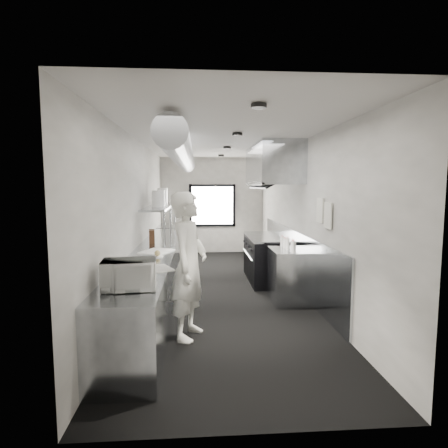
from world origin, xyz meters
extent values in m
cube|color=black|center=(0.00, 0.00, 0.00)|extent=(3.00, 8.00, 0.01)
cube|color=beige|center=(0.00, 0.00, 2.80)|extent=(3.00, 8.00, 0.01)
cube|color=silver|center=(0.00, 4.00, 1.40)|extent=(3.00, 0.02, 2.80)
cube|color=silver|center=(0.00, -4.00, 1.40)|extent=(3.00, 0.02, 2.80)
cube|color=silver|center=(-1.50, 0.00, 1.40)|extent=(0.02, 8.00, 2.80)
cube|color=silver|center=(1.50, 0.00, 1.40)|extent=(0.02, 8.00, 2.80)
cube|color=gray|center=(1.48, 0.30, 0.55)|extent=(0.03, 5.50, 1.10)
cylinder|color=#919499|center=(-0.70, 0.40, 2.55)|extent=(0.40, 6.40, 0.40)
cube|color=white|center=(0.00, 3.96, 1.40)|extent=(1.20, 0.03, 1.10)
cube|color=black|center=(0.00, 3.98, 1.98)|extent=(1.36, 0.03, 0.08)
cube|color=black|center=(0.00, 3.98, 0.82)|extent=(1.36, 0.03, 0.08)
cube|color=black|center=(-0.64, 3.98, 1.40)|extent=(0.08, 0.03, 1.25)
cube|color=black|center=(0.64, 3.98, 1.40)|extent=(0.08, 0.03, 1.25)
cube|color=gray|center=(1.10, 0.70, 2.40)|extent=(0.80, 2.20, 0.80)
cube|color=gray|center=(0.72, 0.70, 2.01)|extent=(0.05, 2.20, 0.05)
cube|color=black|center=(1.02, 0.70, 2.06)|extent=(0.50, 2.10, 0.28)
cube|color=gray|center=(-1.15, -0.50, 0.45)|extent=(0.70, 6.00, 0.90)
cube|color=gray|center=(-1.20, 1.00, 1.55)|extent=(0.45, 3.00, 0.04)
cylinder|color=gray|center=(-1.00, -0.40, 1.22)|extent=(0.04, 0.04, 0.66)
cylinder|color=gray|center=(-1.00, 1.00, 1.22)|extent=(0.04, 0.04, 0.66)
cylinder|color=gray|center=(-1.00, 2.40, 1.22)|extent=(0.04, 0.04, 0.66)
cube|color=black|center=(1.05, 0.70, 0.45)|extent=(0.85, 1.60, 0.90)
cube|color=gray|center=(1.05, 0.70, 0.92)|extent=(0.85, 1.60, 0.04)
cube|color=gray|center=(0.64, 0.70, 0.45)|extent=(0.03, 1.55, 0.80)
cylinder|color=gray|center=(0.61, 0.70, 0.55)|extent=(0.03, 1.30, 0.03)
cube|color=gray|center=(1.15, -0.70, 0.45)|extent=(0.65, 0.80, 0.90)
cube|color=gray|center=(-1.15, 3.20, 0.45)|extent=(0.70, 1.20, 0.90)
cube|color=white|center=(1.47, -1.20, 1.60)|extent=(0.02, 0.28, 0.38)
cube|color=white|center=(1.47, -1.55, 1.55)|extent=(0.02, 0.28, 0.38)
imported|color=white|center=(-0.54, -2.05, 0.95)|extent=(0.65, 0.80, 1.90)
imported|color=white|center=(-1.14, -2.90, 1.05)|extent=(0.55, 0.44, 0.31)
cylinder|color=#A3AB9D|center=(-1.27, -2.46, 0.94)|extent=(0.14, 0.14, 0.09)
cylinder|color=#A3AB9D|center=(-1.30, -2.51, 0.95)|extent=(0.16, 0.16, 0.09)
cube|color=white|center=(-0.95, -2.01, 0.91)|extent=(0.50, 0.55, 0.01)
cylinder|color=white|center=(-1.03, -1.20, 0.91)|extent=(0.23, 0.23, 0.01)
sphere|color=tan|center=(-1.03, -1.20, 0.96)|extent=(0.09, 0.09, 0.09)
cube|color=white|center=(-1.10, -0.77, 0.91)|extent=(0.59, 0.66, 0.02)
cube|color=#4D2E1B|center=(-1.30, 0.23, 1.02)|extent=(0.13, 0.24, 0.25)
cylinder|color=white|center=(-1.17, 0.37, 1.72)|extent=(0.31, 0.31, 0.29)
cylinder|color=white|center=(-1.20, 0.62, 1.73)|extent=(0.29, 0.29, 0.32)
cylinder|color=white|center=(-1.18, 1.07, 1.73)|extent=(0.28, 0.28, 0.31)
cylinder|color=white|center=(-1.22, 1.62, 1.75)|extent=(0.24, 0.24, 0.36)
cylinder|color=white|center=(1.12, -1.00, 1.00)|extent=(0.07, 0.07, 0.19)
cylinder|color=white|center=(1.14, -0.87, 0.99)|extent=(0.06, 0.06, 0.18)
cylinder|color=white|center=(1.10, -0.68, 1.00)|extent=(0.07, 0.07, 0.20)
cylinder|color=white|center=(1.08, -0.55, 0.99)|extent=(0.07, 0.07, 0.17)
cylinder|color=white|center=(1.08, -0.36, 0.99)|extent=(0.08, 0.08, 0.18)
camera|label=1|loc=(-0.41, -6.68, 1.98)|focal=29.09mm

